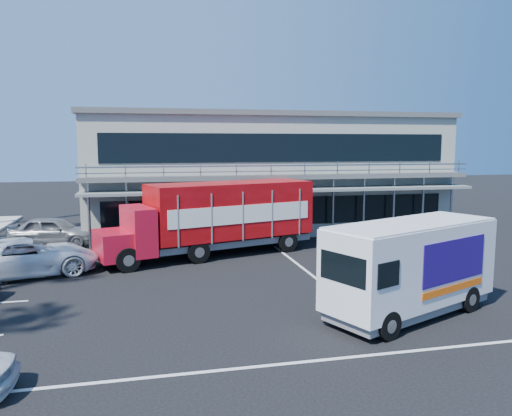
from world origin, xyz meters
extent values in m
plane|color=black|center=(0.00, 0.00, 0.00)|extent=(120.00, 120.00, 0.00)
cube|color=#9EA496|center=(3.00, 15.00, 3.50)|extent=(22.00, 10.00, 7.00)
cube|color=#515454|center=(3.00, 15.00, 7.15)|extent=(22.40, 10.40, 0.30)
cube|color=#515454|center=(3.00, 9.40, 3.60)|extent=(22.00, 1.20, 0.25)
cube|color=gray|center=(3.00, 8.85, 4.10)|extent=(22.00, 0.08, 0.90)
cube|color=slate|center=(3.00, 9.10, 2.90)|extent=(22.00, 1.80, 0.15)
cube|color=black|center=(3.00, 9.98, 1.60)|extent=(20.00, 0.06, 1.60)
cube|color=black|center=(3.00, 9.98, 5.20)|extent=(20.00, 0.06, 1.60)
cube|color=#B30E23|center=(-6.07, 5.04, 1.01)|extent=(2.02, 2.59, 1.21)
cube|color=#B30E23|center=(-5.01, 5.36, 1.57)|extent=(1.71, 2.72, 2.13)
cube|color=black|center=(-5.01, 5.36, 2.18)|extent=(0.68, 2.07, 0.71)
cube|color=#B60B12|center=(-0.56, 6.73, 2.23)|extent=(8.48, 4.79, 2.63)
cube|color=slate|center=(-0.56, 6.73, 0.66)|extent=(8.37, 4.42, 0.30)
cube|color=white|center=(-0.18, 5.51, 2.13)|extent=(7.13, 2.21, 0.86)
cube|color=white|center=(-0.93, 7.94, 2.13)|extent=(7.13, 2.21, 0.86)
cylinder|color=black|center=(-5.46, 4.06, 0.53)|extent=(1.09, 0.58, 1.05)
cylinder|color=black|center=(-6.11, 6.19, 0.53)|extent=(1.09, 0.58, 1.05)
cylinder|color=black|center=(-2.36, 5.01, 0.53)|extent=(1.09, 0.58, 1.05)
cylinder|color=black|center=(-3.01, 7.14, 0.53)|extent=(1.09, 0.58, 1.05)
cylinder|color=black|center=(2.29, 6.43, 0.53)|extent=(1.09, 0.58, 1.05)
cylinder|color=black|center=(1.63, 8.56, 0.53)|extent=(1.09, 0.58, 1.05)
cube|color=silver|center=(3.42, -3.43, 1.71)|extent=(6.46, 4.36, 2.45)
cube|color=slate|center=(3.42, -3.43, 0.35)|extent=(6.15, 4.07, 0.31)
cube|color=black|center=(0.63, -4.64, 1.97)|extent=(0.74, 1.61, 0.83)
cube|color=silver|center=(3.42, -3.43, 2.96)|extent=(6.33, 4.27, 0.07)
cube|color=#1F0B64|center=(4.49, -4.13, 1.88)|extent=(2.90, 1.28, 1.31)
cube|color=#1F0B64|center=(3.64, -2.18, 1.88)|extent=(2.90, 1.28, 1.31)
cube|color=#F2590C|center=(4.49, -4.14, 1.01)|extent=(2.90, 1.27, 0.22)
cylinder|color=black|center=(1.78, -5.15, 0.42)|extent=(0.88, 0.59, 0.84)
cylinder|color=black|center=(1.05, -3.45, 0.42)|extent=(0.88, 0.59, 0.84)
cylinder|color=black|center=(5.48, -3.56, 0.42)|extent=(0.88, 0.59, 0.84)
cylinder|color=black|center=(4.74, -1.85, 0.42)|extent=(0.88, 0.59, 0.84)
imported|color=white|center=(-9.50, 4.40, 0.78)|extent=(6.15, 4.09, 1.57)
imported|color=slate|center=(-9.50, 10.80, 0.78)|extent=(4.87, 2.67, 1.57)
camera|label=1|loc=(-4.73, -17.30, 5.41)|focal=35.00mm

